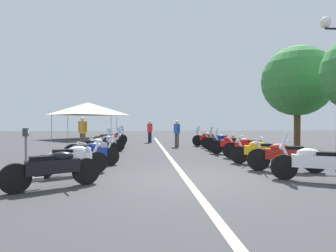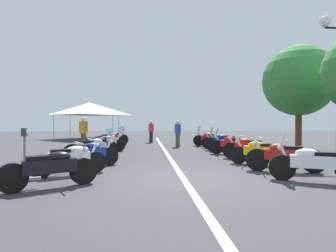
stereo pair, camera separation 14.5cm
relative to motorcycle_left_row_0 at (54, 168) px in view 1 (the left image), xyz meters
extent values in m
plane|color=#38383A|center=(0.78, -3.03, -0.45)|extent=(80.00, 80.00, 0.00)
cube|color=beige|center=(6.38, -3.03, -0.45)|extent=(25.52, 0.16, 0.01)
cylinder|color=black|center=(0.34, -0.61, -0.14)|extent=(0.42, 0.61, 0.62)
cylinder|color=black|center=(-0.36, 0.65, -0.14)|extent=(0.42, 0.61, 0.62)
cube|color=black|center=(-0.01, 0.02, 0.04)|extent=(0.78, 1.10, 0.30)
ellipsoid|color=black|center=(0.08, -0.14, 0.24)|extent=(0.48, 0.58, 0.22)
cube|color=black|center=(-0.12, 0.21, 0.22)|extent=(0.46, 0.55, 0.12)
cylinder|color=silver|center=(0.31, -0.56, 0.16)|extent=(0.20, 0.29, 0.58)
cylinder|color=silver|center=(0.29, -0.53, 0.52)|extent=(0.56, 0.34, 0.04)
sphere|color=silver|center=(0.36, -0.66, 0.36)|extent=(0.14, 0.14, 0.14)
cylinder|color=silver|center=(-0.07, 0.48, -0.23)|extent=(0.34, 0.52, 0.08)
cylinder|color=black|center=(1.76, -0.62, -0.15)|extent=(0.40, 0.60, 0.61)
cylinder|color=black|center=(1.12, 0.63, -0.15)|extent=(0.40, 0.60, 0.61)
cube|color=white|center=(1.44, 0.01, 0.03)|extent=(0.74, 1.08, 0.30)
ellipsoid|color=white|center=(1.53, -0.15, 0.23)|extent=(0.47, 0.58, 0.22)
cube|color=black|center=(1.34, 0.20, 0.21)|extent=(0.45, 0.55, 0.12)
cylinder|color=silver|center=(1.74, -0.56, 0.15)|extent=(0.19, 0.29, 0.58)
cylinder|color=silver|center=(1.72, -0.53, 0.51)|extent=(0.57, 0.32, 0.04)
sphere|color=silver|center=(1.79, -0.66, 0.35)|extent=(0.14, 0.14, 0.14)
cylinder|color=silver|center=(1.41, 0.46, -0.24)|extent=(0.32, 0.53, 0.08)
cylinder|color=black|center=(3.16, -0.84, -0.15)|extent=(0.45, 0.58, 0.60)
cylinder|color=black|center=(2.32, 0.46, -0.15)|extent=(0.45, 0.58, 0.60)
cube|color=navy|center=(2.74, -0.19, 0.03)|extent=(0.88, 1.14, 0.30)
ellipsoid|color=navy|center=(2.84, -0.34, 0.23)|extent=(0.50, 0.58, 0.22)
cube|color=black|center=(2.62, -0.01, 0.21)|extent=(0.48, 0.54, 0.12)
cylinder|color=silver|center=(3.13, -0.79, 0.15)|extent=(0.22, 0.28, 0.58)
cylinder|color=silver|center=(3.11, -0.76, 0.51)|extent=(0.54, 0.37, 0.04)
sphere|color=silver|center=(3.19, -0.88, 0.35)|extent=(0.14, 0.14, 0.14)
cylinder|color=silver|center=(2.64, 0.30, -0.24)|extent=(0.37, 0.50, 0.08)
cylinder|color=black|center=(4.75, -0.63, -0.12)|extent=(0.49, 0.63, 0.67)
cylinder|color=black|center=(3.93, 0.60, -0.12)|extent=(0.49, 0.63, 0.67)
cube|color=silver|center=(4.34, -0.02, 0.06)|extent=(0.86, 1.09, 0.30)
ellipsoid|color=silver|center=(4.44, -0.17, 0.26)|extent=(0.50, 0.58, 0.22)
cube|color=black|center=(4.22, 0.17, 0.24)|extent=(0.48, 0.54, 0.12)
cylinder|color=silver|center=(4.71, -0.58, 0.18)|extent=(0.22, 0.28, 0.58)
cylinder|color=silver|center=(4.69, -0.55, 0.54)|extent=(0.54, 0.38, 0.04)
sphere|color=silver|center=(4.78, -0.67, 0.38)|extent=(0.14, 0.14, 0.14)
cylinder|color=silver|center=(4.24, 0.45, -0.22)|extent=(0.37, 0.50, 0.08)
cube|color=silver|center=(4.74, -0.62, 0.61)|extent=(0.37, 0.30, 0.32)
cylinder|color=black|center=(6.03, -0.51, -0.15)|extent=(0.47, 0.57, 0.60)
cylinder|color=black|center=(5.22, 0.57, -0.15)|extent=(0.47, 0.57, 0.60)
cube|color=black|center=(5.62, 0.03, 0.03)|extent=(0.84, 0.99, 0.30)
ellipsoid|color=black|center=(5.73, -0.12, 0.23)|extent=(0.52, 0.57, 0.22)
cube|color=black|center=(5.49, 0.20, 0.21)|extent=(0.49, 0.54, 0.12)
cylinder|color=silver|center=(5.99, -0.47, 0.15)|extent=(0.23, 0.27, 0.58)
cylinder|color=silver|center=(5.97, -0.43, 0.51)|extent=(0.52, 0.40, 0.04)
sphere|color=silver|center=(6.05, -0.55, 0.35)|extent=(0.14, 0.14, 0.14)
cylinder|color=silver|center=(5.53, 0.46, -0.24)|extent=(0.39, 0.49, 0.08)
cube|color=silver|center=(6.01, -0.50, 0.58)|extent=(0.36, 0.31, 0.32)
cylinder|color=black|center=(7.48, -0.73, -0.15)|extent=(0.37, 0.61, 0.60)
cylinder|color=black|center=(6.91, 0.54, -0.15)|extent=(0.37, 0.61, 0.60)
cube|color=silver|center=(7.19, -0.10, 0.03)|extent=(0.69, 1.08, 0.30)
ellipsoid|color=silver|center=(7.27, -0.26, 0.23)|extent=(0.45, 0.58, 0.22)
cube|color=black|center=(7.10, 0.10, 0.21)|extent=(0.43, 0.54, 0.12)
cylinder|color=silver|center=(7.45, -0.67, 0.15)|extent=(0.18, 0.29, 0.58)
cylinder|color=silver|center=(7.44, -0.64, 0.51)|extent=(0.58, 0.29, 0.04)
sphere|color=silver|center=(7.50, -0.78, 0.35)|extent=(0.14, 0.14, 0.14)
cylinder|color=silver|center=(7.19, 0.36, -0.24)|extent=(0.30, 0.53, 0.08)
cylinder|color=black|center=(8.88, -0.61, -0.15)|extent=(0.48, 0.57, 0.61)
cylinder|color=black|center=(8.07, 0.48, -0.15)|extent=(0.48, 0.57, 0.61)
cube|color=silver|center=(8.47, -0.06, 0.03)|extent=(0.84, 0.99, 0.30)
ellipsoid|color=silver|center=(8.58, -0.21, 0.23)|extent=(0.52, 0.57, 0.22)
cube|color=black|center=(8.34, 0.11, 0.21)|extent=(0.50, 0.54, 0.12)
cylinder|color=silver|center=(8.85, -0.56, 0.15)|extent=(0.23, 0.27, 0.58)
cylinder|color=silver|center=(8.82, -0.53, 0.51)|extent=(0.52, 0.40, 0.04)
sphere|color=silver|center=(8.91, -0.65, 0.35)|extent=(0.14, 0.14, 0.14)
cylinder|color=silver|center=(8.37, 0.37, -0.24)|extent=(0.39, 0.49, 0.08)
cube|color=silver|center=(8.87, -0.59, 0.58)|extent=(0.36, 0.31, 0.32)
cylinder|color=black|center=(10.37, -0.62, -0.13)|extent=(0.43, 0.64, 0.65)
cylinder|color=black|center=(9.66, 0.67, -0.13)|extent=(0.43, 0.64, 0.65)
cube|color=red|center=(10.02, 0.03, 0.05)|extent=(0.78, 1.11, 0.30)
ellipsoid|color=red|center=(10.10, -0.13, 0.25)|extent=(0.48, 0.58, 0.22)
cube|color=black|center=(9.91, 0.22, 0.23)|extent=(0.46, 0.55, 0.12)
cylinder|color=silver|center=(10.34, -0.57, 0.17)|extent=(0.20, 0.29, 0.58)
cylinder|color=silver|center=(10.32, -0.53, 0.53)|extent=(0.56, 0.33, 0.04)
sphere|color=silver|center=(10.39, -0.66, 0.37)|extent=(0.14, 0.14, 0.14)
cylinder|color=silver|center=(9.96, 0.50, -0.22)|extent=(0.33, 0.52, 0.08)
cylinder|color=black|center=(11.66, -0.59, -0.12)|extent=(0.48, 0.64, 0.67)
cylinder|color=black|center=(10.91, 0.59, -0.12)|extent=(0.48, 0.64, 0.67)
cube|color=navy|center=(11.29, 0.00, 0.06)|extent=(0.81, 1.05, 0.30)
ellipsoid|color=navy|center=(11.38, -0.15, 0.26)|extent=(0.50, 0.58, 0.22)
cube|color=black|center=(11.17, 0.18, 0.24)|extent=(0.48, 0.54, 0.12)
cylinder|color=silver|center=(11.63, -0.54, 0.18)|extent=(0.21, 0.28, 0.58)
cylinder|color=silver|center=(11.61, -0.51, 0.54)|extent=(0.55, 0.36, 0.04)
sphere|color=silver|center=(11.69, -0.64, 0.38)|extent=(0.14, 0.14, 0.14)
cylinder|color=silver|center=(11.21, 0.45, -0.22)|extent=(0.36, 0.51, 0.08)
cube|color=silver|center=(11.65, -0.58, 0.61)|extent=(0.37, 0.29, 0.32)
cylinder|color=black|center=(0.42, -5.47, -0.13)|extent=(0.41, 0.63, 0.63)
cube|color=white|center=(0.10, -6.12, 0.05)|extent=(0.74, 1.11, 0.30)
ellipsoid|color=white|center=(0.18, -5.96, 0.25)|extent=(0.47, 0.58, 0.22)
cube|color=black|center=(0.00, -6.32, 0.23)|extent=(0.45, 0.55, 0.12)
cylinder|color=silver|center=(0.40, -5.52, 0.17)|extent=(0.19, 0.29, 0.58)
cylinder|color=silver|center=(0.38, -5.56, 0.53)|extent=(0.57, 0.31, 0.04)
sphere|color=silver|center=(0.44, -5.42, 0.37)|extent=(0.14, 0.14, 0.14)
cube|color=silver|center=(0.41, -5.49, 0.60)|extent=(0.38, 0.27, 0.32)
cylinder|color=black|center=(1.71, -5.36, -0.12)|extent=(0.34, 0.67, 0.66)
cylinder|color=black|center=(1.23, -6.82, -0.12)|extent=(0.34, 0.67, 0.66)
cube|color=maroon|center=(1.47, -6.09, 0.06)|extent=(0.63, 1.19, 0.30)
ellipsoid|color=maroon|center=(1.53, -5.92, 0.26)|extent=(0.41, 0.58, 0.22)
cube|color=black|center=(1.40, -6.30, 0.24)|extent=(0.40, 0.54, 0.12)
cylinder|color=silver|center=(1.69, -5.42, 0.18)|extent=(0.16, 0.30, 0.58)
cylinder|color=silver|center=(1.68, -5.46, 0.54)|extent=(0.60, 0.23, 0.04)
sphere|color=silver|center=(1.73, -5.31, 0.38)|extent=(0.14, 0.14, 0.14)
cylinder|color=silver|center=(1.15, -6.47, -0.22)|extent=(0.25, 0.55, 0.08)
cylinder|color=black|center=(3.12, -5.29, -0.14)|extent=(0.42, 0.61, 0.62)
cylinder|color=black|center=(2.39, -6.62, -0.14)|extent=(0.42, 0.61, 0.62)
cube|color=#EAB214|center=(2.76, -5.96, 0.04)|extent=(0.80, 1.15, 0.30)
ellipsoid|color=#EAB214|center=(2.84, -5.80, 0.24)|extent=(0.48, 0.58, 0.22)
cube|color=black|center=(2.65, -6.15, 0.22)|extent=(0.46, 0.55, 0.12)
cylinder|color=silver|center=(3.10, -5.35, 0.16)|extent=(0.20, 0.29, 0.58)
cylinder|color=silver|center=(3.08, -5.38, 0.52)|extent=(0.56, 0.33, 0.04)
sphere|color=silver|center=(3.15, -5.25, 0.36)|extent=(0.14, 0.14, 0.14)
cylinder|color=silver|center=(2.38, -6.27, -0.23)|extent=(0.34, 0.52, 0.08)
cylinder|color=black|center=(4.51, -5.45, -0.13)|extent=(0.39, 0.65, 0.65)
cylinder|color=black|center=(3.93, -6.73, -0.13)|extent=(0.39, 0.65, 0.65)
cube|color=red|center=(4.22, -6.09, 0.05)|extent=(0.69, 1.09, 0.30)
ellipsoid|color=red|center=(4.29, -5.93, 0.25)|extent=(0.45, 0.58, 0.22)
cube|color=black|center=(4.13, -6.29, 0.23)|extent=(0.43, 0.54, 0.12)
cylinder|color=silver|center=(4.48, -5.50, 0.17)|extent=(0.18, 0.29, 0.58)
cylinder|color=silver|center=(4.47, -5.54, 0.53)|extent=(0.58, 0.29, 0.04)
sphere|color=silver|center=(4.53, -5.40, 0.37)|extent=(0.14, 0.14, 0.14)
cylinder|color=silver|center=(3.88, -6.40, -0.22)|extent=(0.30, 0.53, 0.08)
cylinder|color=black|center=(6.05, -5.28, -0.13)|extent=(0.36, 0.64, 0.63)
cylinder|color=black|center=(5.49, -6.70, -0.13)|extent=(0.36, 0.64, 0.63)
cube|color=red|center=(5.77, -5.99, 0.05)|extent=(0.69, 1.18, 0.30)
ellipsoid|color=red|center=(5.84, -5.82, 0.25)|extent=(0.43, 0.58, 0.22)
cube|color=black|center=(5.69, -6.19, 0.23)|extent=(0.42, 0.54, 0.12)
cylinder|color=silver|center=(6.03, -5.34, 0.17)|extent=(0.17, 0.30, 0.58)
cylinder|color=silver|center=(6.02, -5.38, 0.53)|extent=(0.59, 0.27, 0.04)
sphere|color=silver|center=(6.07, -5.24, 0.37)|extent=(0.14, 0.14, 0.14)
cylinder|color=silver|center=(5.44, -6.35, -0.23)|extent=(0.28, 0.54, 0.08)
cube|color=silver|center=(6.05, -5.30, 0.60)|extent=(0.38, 0.25, 0.32)
cylinder|color=black|center=(7.52, -5.39, -0.11)|extent=(0.42, 0.66, 0.67)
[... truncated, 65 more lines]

